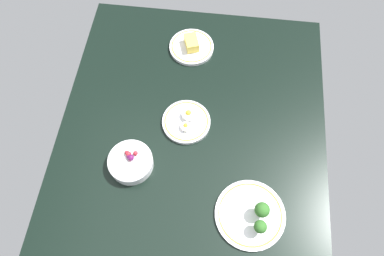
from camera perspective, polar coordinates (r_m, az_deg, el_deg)
dining_table at (r=127.40cm, az=0.00°, el=-0.78°), size 113.68×96.11×4.00cm
bowl_berries at (r=120.06cm, az=-10.05°, el=-5.52°), size 15.29×15.29×6.21cm
plate_broccoli at (r=115.81cm, az=9.88°, el=-13.89°), size 22.86×22.86×8.14cm
plate_eggs at (r=125.87cm, az=-0.91°, el=1.15°), size 17.57×17.57×5.22cm
plate_cheese at (r=144.44cm, az=-0.08°, el=13.31°), size 18.00×18.00×5.41cm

